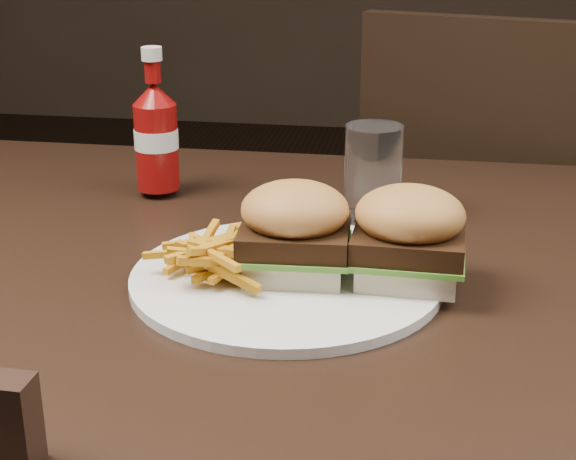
# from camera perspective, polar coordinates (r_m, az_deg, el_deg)

# --- Properties ---
(dining_table) EXTENTS (1.20, 0.80, 0.04)m
(dining_table) POSITION_cam_1_polar(r_m,az_deg,el_deg) (0.89, -4.46, -3.30)
(dining_table) COLOR black
(dining_table) RESTS_ON ground
(chair_far) EXTENTS (0.57, 0.57, 0.04)m
(chair_far) POSITION_cam_1_polar(r_m,az_deg,el_deg) (1.61, 14.53, -4.02)
(chair_far) COLOR black
(chair_far) RESTS_ON ground
(plate) EXTENTS (0.29, 0.29, 0.01)m
(plate) POSITION_cam_1_polar(r_m,az_deg,el_deg) (0.83, -0.11, -3.15)
(plate) COLOR white
(plate) RESTS_ON dining_table
(sandwich_half_a) EXTENTS (0.09, 0.09, 0.02)m
(sandwich_half_a) POSITION_cam_1_polar(r_m,az_deg,el_deg) (0.82, 0.44, -2.12)
(sandwich_half_a) COLOR beige
(sandwich_half_a) RESTS_ON plate
(sandwich_half_b) EXTENTS (0.09, 0.09, 0.02)m
(sandwich_half_b) POSITION_cam_1_polar(r_m,az_deg,el_deg) (0.82, 7.72, -2.45)
(sandwich_half_b) COLOR #FDE4C0
(sandwich_half_b) RESTS_ON plate
(fries_pile) EXTENTS (0.11, 0.11, 0.04)m
(fries_pile) POSITION_cam_1_polar(r_m,az_deg,el_deg) (0.82, -4.17, -1.36)
(fries_pile) COLOR #BE7501
(fries_pile) RESTS_ON plate
(ketchup_bottle) EXTENTS (0.06, 0.06, 0.10)m
(ketchup_bottle) POSITION_cam_1_polar(r_m,az_deg,el_deg) (1.07, -8.48, 5.34)
(ketchup_bottle) COLOR maroon
(ketchup_bottle) RESTS_ON dining_table
(tumbler) EXTENTS (0.08, 0.08, 0.10)m
(tumbler) POSITION_cam_1_polar(r_m,az_deg,el_deg) (0.99, 5.53, 3.88)
(tumbler) COLOR white
(tumbler) RESTS_ON dining_table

